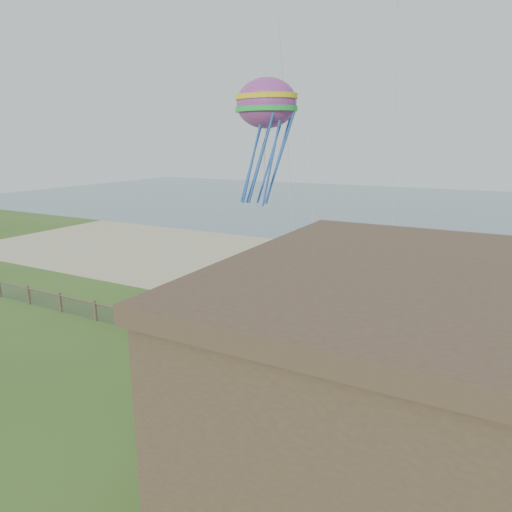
% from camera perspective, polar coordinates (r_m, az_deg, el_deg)
% --- Properties ---
extents(ground, '(160.00, 160.00, 0.00)m').
position_cam_1_polar(ground, '(18.99, -13.83, -18.78)').
color(ground, '#34541C').
rests_on(ground, ground).
extents(sand_beach, '(72.00, 20.00, 0.02)m').
position_cam_1_polar(sand_beach, '(36.80, 9.60, -2.23)').
color(sand_beach, '#BFAF8A').
rests_on(sand_beach, ground).
extents(ocean, '(160.00, 68.00, 0.02)m').
position_cam_1_polar(ocean, '(79.03, 20.07, 5.75)').
color(ocean, slate).
rests_on(ocean, ground).
extents(chainlink_fence, '(36.20, 0.20, 1.25)m').
position_cam_1_polar(chainlink_fence, '(22.91, -3.70, -10.83)').
color(chainlink_fence, brown).
rests_on(chainlink_fence, ground).
extents(picnic_table, '(1.89, 1.50, 0.74)m').
position_cam_1_polar(picnic_table, '(20.00, 9.25, -15.50)').
color(picnic_table, brown).
rests_on(picnic_table, ground).
extents(octopus_kite, '(3.44, 2.44, 7.05)m').
position_cam_1_polar(octopus_kite, '(24.74, 1.23, 14.37)').
color(octopus_kite, '#FF5228').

